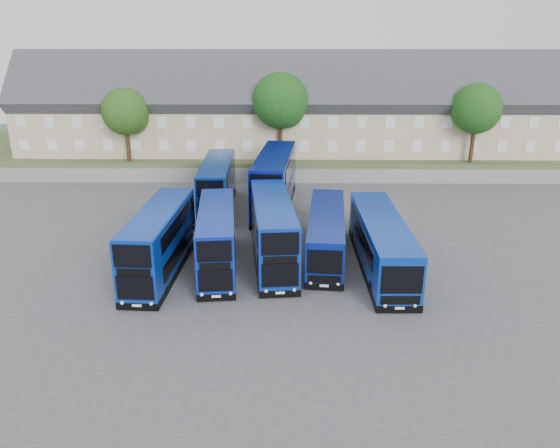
{
  "coord_description": "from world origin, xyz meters",
  "views": [
    {
      "loc": [
        2.74,
        -31.48,
        15.46
      ],
      "look_at": [
        2.24,
        5.09,
        2.2
      ],
      "focal_mm": 35.0,
      "sensor_mm": 36.0,
      "label": 1
    }
  ],
  "objects_px": {
    "tree_west": "(127,113)",
    "tree_east": "(477,111)",
    "coach_east_a": "(326,234)",
    "tree_mid": "(282,103)",
    "dd_front_mid": "(217,240)",
    "tree_far": "(510,99)",
    "dd_front_left": "(160,243)"
  },
  "relations": [
    {
      "from": "tree_mid",
      "to": "dd_front_mid",
      "type": "bearing_deg",
      "value": -100.07
    },
    {
      "from": "dd_front_left",
      "to": "tree_east",
      "type": "distance_m",
      "value": 36.77
    },
    {
      "from": "dd_front_left",
      "to": "dd_front_mid",
      "type": "xyz_separation_m",
      "value": [
        3.65,
        0.9,
        -0.11
      ]
    },
    {
      "from": "tree_mid",
      "to": "tree_east",
      "type": "height_order",
      "value": "tree_mid"
    },
    {
      "from": "tree_west",
      "to": "tree_mid",
      "type": "bearing_deg",
      "value": 1.79
    },
    {
      "from": "tree_mid",
      "to": "tree_east",
      "type": "bearing_deg",
      "value": -1.43
    },
    {
      "from": "coach_east_a",
      "to": "tree_west",
      "type": "bearing_deg",
      "value": 138.29
    },
    {
      "from": "coach_east_a",
      "to": "tree_far",
      "type": "xyz_separation_m",
      "value": [
        22.61,
        27.4,
        6.16
      ]
    },
    {
      "from": "dd_front_mid",
      "to": "tree_mid",
      "type": "relative_size",
      "value": 1.14
    },
    {
      "from": "coach_east_a",
      "to": "tree_far",
      "type": "distance_m",
      "value": 36.06
    },
    {
      "from": "tree_mid",
      "to": "dd_front_left",
      "type": "bearing_deg",
      "value": -107.9
    },
    {
      "from": "coach_east_a",
      "to": "tree_east",
      "type": "relative_size",
      "value": 1.45
    },
    {
      "from": "tree_east",
      "to": "tree_west",
      "type": "bearing_deg",
      "value": -180.0
    },
    {
      "from": "tree_mid",
      "to": "tree_east",
      "type": "xyz_separation_m",
      "value": [
        20.0,
        -0.5,
        -0.68
      ]
    },
    {
      "from": "dd_front_left",
      "to": "dd_front_mid",
      "type": "bearing_deg",
      "value": 16.51
    },
    {
      "from": "dd_front_left",
      "to": "tree_east",
      "type": "height_order",
      "value": "tree_east"
    },
    {
      "from": "dd_front_left",
      "to": "tree_west",
      "type": "bearing_deg",
      "value": 112.02
    },
    {
      "from": "tree_west",
      "to": "tree_east",
      "type": "height_order",
      "value": "tree_east"
    },
    {
      "from": "dd_front_left",
      "to": "tree_mid",
      "type": "bearing_deg",
      "value": 74.83
    },
    {
      "from": "tree_west",
      "to": "tree_far",
      "type": "relative_size",
      "value": 0.88
    },
    {
      "from": "coach_east_a",
      "to": "tree_mid",
      "type": "xyz_separation_m",
      "value": [
        -3.38,
        20.9,
        6.5
      ]
    },
    {
      "from": "dd_front_mid",
      "to": "tree_far",
      "type": "xyz_separation_m",
      "value": [
        30.11,
        29.63,
        5.73
      ]
    },
    {
      "from": "tree_west",
      "to": "tree_far",
      "type": "xyz_separation_m",
      "value": [
        42.0,
        7.0,
        0.68
      ]
    },
    {
      "from": "dd_front_mid",
      "to": "tree_mid",
      "type": "xyz_separation_m",
      "value": [
        4.11,
        23.13,
        6.07
      ]
    },
    {
      "from": "dd_front_left",
      "to": "tree_east",
      "type": "bearing_deg",
      "value": 43.01
    },
    {
      "from": "dd_front_mid",
      "to": "tree_east",
      "type": "xyz_separation_m",
      "value": [
        24.11,
        22.63,
        5.39
      ]
    },
    {
      "from": "coach_east_a",
      "to": "dd_front_mid",
      "type": "bearing_deg",
      "value": -158.68
    },
    {
      "from": "dd_front_mid",
      "to": "coach_east_a",
      "type": "height_order",
      "value": "dd_front_mid"
    },
    {
      "from": "coach_east_a",
      "to": "tree_west",
      "type": "height_order",
      "value": "tree_west"
    },
    {
      "from": "tree_west",
      "to": "coach_east_a",
      "type": "bearing_deg",
      "value": -46.47
    },
    {
      "from": "dd_front_left",
      "to": "coach_east_a",
      "type": "xyz_separation_m",
      "value": [
        11.14,
        3.13,
        -0.54
      ]
    },
    {
      "from": "dd_front_mid",
      "to": "tree_far",
      "type": "bearing_deg",
      "value": 38.73
    }
  ]
}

